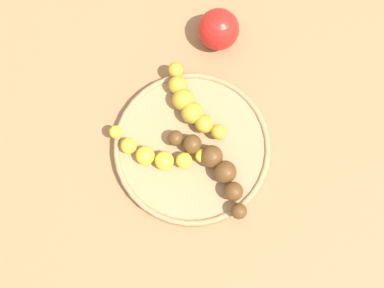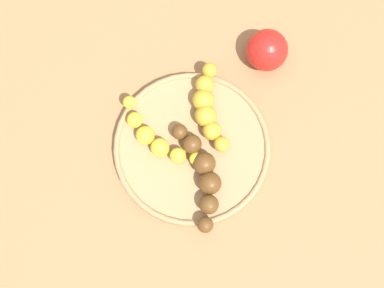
% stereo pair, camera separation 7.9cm
% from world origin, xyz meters
% --- Properties ---
extents(ground_plane, '(2.40, 2.40, 0.00)m').
position_xyz_m(ground_plane, '(0.00, 0.00, 0.00)').
color(ground_plane, '#936D47').
extents(fruit_bowl, '(0.26, 0.26, 0.02)m').
position_xyz_m(fruit_bowl, '(0.00, 0.00, 0.01)').
color(fruit_bowl, '#A08259').
rests_on(fruit_bowl, ground_plane).
extents(banana_overripe, '(0.18, 0.06, 0.04)m').
position_xyz_m(banana_overripe, '(0.05, 0.00, 0.04)').
color(banana_overripe, '#593819').
rests_on(banana_overripe, fruit_bowl).
extents(banana_spotted, '(0.15, 0.06, 0.04)m').
position_xyz_m(banana_spotted, '(-0.05, 0.04, 0.04)').
color(banana_spotted, gold).
rests_on(banana_spotted, fruit_bowl).
extents(banana_yellow, '(0.14, 0.11, 0.03)m').
position_xyz_m(banana_yellow, '(-0.03, -0.05, 0.03)').
color(banana_yellow, yellow).
rests_on(banana_yellow, fruit_bowl).
extents(apple_red, '(0.07, 0.07, 0.07)m').
position_xyz_m(apple_red, '(-0.13, 0.17, 0.04)').
color(apple_red, red).
rests_on(apple_red, ground_plane).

